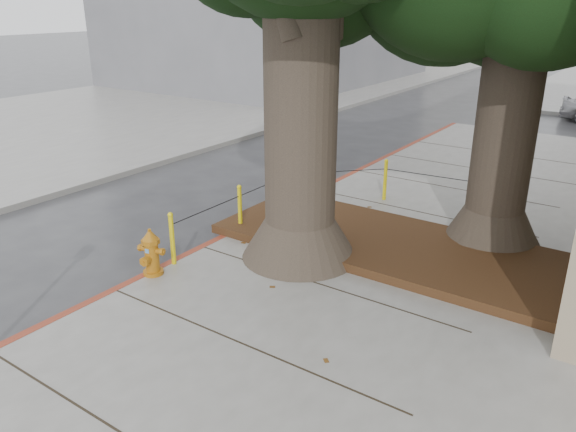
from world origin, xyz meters
name	(u,v)px	position (x,y,z in m)	size (l,w,h in m)	color
ground	(209,339)	(0.00, 0.00, 0.00)	(140.00, 140.00, 0.00)	#28282B
sidewalk_opposite	(120,113)	(-14.00, 10.00, 0.07)	(14.00, 60.00, 0.15)	slate
curb_red	(220,241)	(-2.00, 2.50, 0.07)	(0.14, 26.00, 0.16)	maroon
planter_bed	(391,245)	(0.90, 3.90, 0.23)	(6.40, 2.60, 0.16)	black
bollard_ring	(323,197)	(-0.87, 4.38, 0.66)	(3.79, 5.39, 0.95)	yellow
fire_hydrant	(151,252)	(-1.90, 0.72, 0.54)	(0.43, 0.41, 0.80)	#B96E13
car_dark	(270,80)	(-12.60, 18.36, 0.61)	(1.70, 4.17, 1.21)	black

